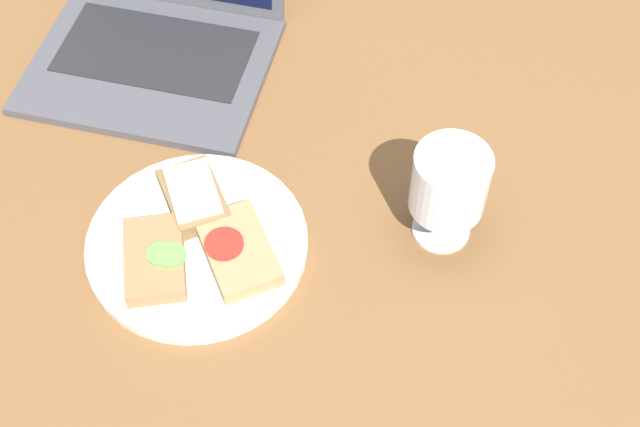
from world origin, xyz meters
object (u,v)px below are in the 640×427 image
sandwich_with_tomato (237,251)px  laptop (159,16)px  sandwich_with_cheese (194,196)px  plate (197,244)px  sandwich_with_cucumber (155,259)px  wine_glass (449,186)px

sandwich_with_tomato → laptop: size_ratio=0.43×
sandwich_with_cheese → laptop: (-13.32, 26.10, 2.31)cm
plate → sandwich_with_tomato: bearing=-9.7°
sandwich_with_cucumber → laptop: laptop is taller
sandwich_with_cheese → wine_glass: bearing=7.8°
wine_glass → sandwich_with_tomato: bearing=-155.6°
plate → wine_glass: (27.15, 9.03, 7.91)cm
sandwich_with_cheese → sandwich_with_tomato: bearing=-39.8°
sandwich_with_cucumber → laptop: 37.36cm
sandwich_with_cucumber → laptop: (-11.86, 35.34, 2.54)cm
sandwich_with_cucumber → laptop: size_ratio=0.40×
sandwich_with_cheese → wine_glass: (29.05, 3.96, 5.92)cm
plate → laptop: (-15.22, 31.17, 4.29)cm
wine_glass → laptop: size_ratio=0.42×
wine_glass → sandwich_with_cucumber: bearing=-156.6°
plate → sandwich_with_cucumber: size_ratio=2.06×
sandwich_with_cheese → plate: bearing=-69.5°
sandwich_with_tomato → laptop: (-20.49, 32.08, 2.54)cm
sandwich_with_cheese → wine_glass: size_ratio=0.87×
plate → sandwich_with_cheese: size_ratio=2.25×
sandwich_with_tomato → wine_glass: wine_glass is taller
sandwich_with_tomato → wine_glass: bearing=24.4°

